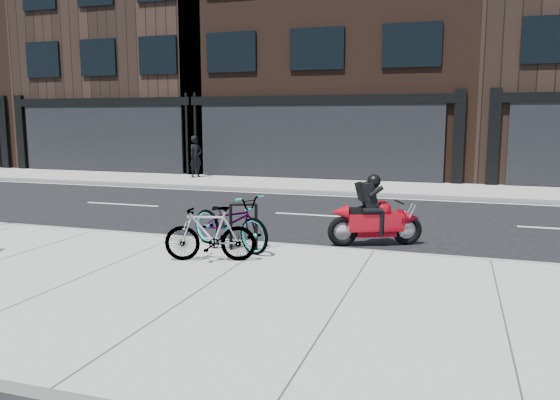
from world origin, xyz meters
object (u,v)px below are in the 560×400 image
(motorcycle, at_px, (379,216))
(pedestrian, at_px, (196,157))
(bike_rack, at_px, (243,222))
(bicycle_rear, at_px, (210,234))
(bicycle_front, at_px, (230,221))

(motorcycle, relative_size, pedestrian, 1.08)
(bike_rack, bearing_deg, motorcycle, 36.90)
(bike_rack, xyz_separation_m, bicycle_rear, (-0.24, -0.91, -0.05))
(motorcycle, bearing_deg, bike_rack, -166.48)
(bicycle_front, relative_size, bicycle_rear, 1.26)
(bike_rack, height_order, bicycle_front, bicycle_front)
(bicycle_front, bearing_deg, bicycle_rear, -154.01)
(bicycle_front, xyz_separation_m, bicycle_rear, (0.02, -0.91, -0.05))
(bicycle_front, bearing_deg, motorcycle, -31.65)
(bicycle_front, distance_m, pedestrian, 12.70)
(motorcycle, distance_m, pedestrian, 12.82)
(bicycle_rear, bearing_deg, bike_rack, 148.60)
(bike_rack, bearing_deg, bicycle_rear, -104.76)
(bicycle_rear, height_order, pedestrian, pedestrian)
(bike_rack, height_order, bicycle_rear, bicycle_rear)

